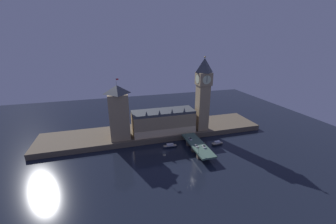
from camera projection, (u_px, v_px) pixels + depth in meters
name	position (u px, v px, depth m)	size (l,w,h in m)	color
ground_plane	(164.00, 152.00, 176.42)	(400.00, 400.00, 0.00)	black
embankment	(154.00, 132.00, 211.01)	(220.00, 42.00, 5.17)	brown
parliament_hall	(163.00, 121.00, 201.72)	(60.38, 22.14, 26.18)	tan
clock_tower	(203.00, 92.00, 198.97)	(13.34, 13.45, 72.42)	tan
victoria_tower	(119.00, 112.00, 184.98)	(17.60, 17.60, 55.44)	tan
bridge	(198.00, 146.00, 177.91)	(12.60, 46.00, 6.38)	#476656
car_northbound_lead	(190.00, 139.00, 185.25)	(2.00, 4.69, 1.54)	silver
car_northbound_trail	(196.00, 146.00, 172.95)	(1.88, 4.35, 1.39)	white
car_southbound_lead	(204.00, 147.00, 171.69)	(2.05, 4.47, 1.56)	white
pedestrian_mid_walk	(205.00, 144.00, 176.48)	(0.38, 0.38, 1.66)	black
street_lamp_near	(199.00, 149.00, 161.05)	(1.34, 0.60, 6.37)	#2D3333
street_lamp_far	(185.00, 134.00, 187.88)	(1.34, 0.60, 5.92)	#2D3333
boat_upstream	(170.00, 146.00, 184.84)	(13.44, 4.60, 3.47)	#1E2842
boat_downstream	(217.00, 143.00, 189.43)	(11.80, 5.54, 3.56)	#28282D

